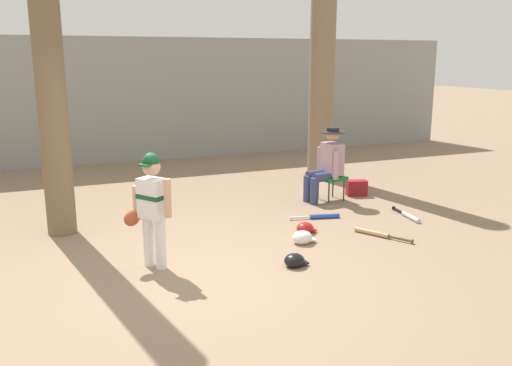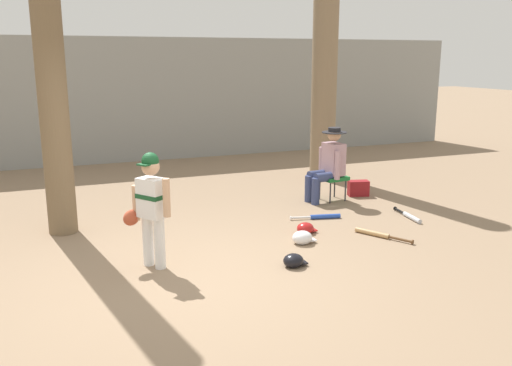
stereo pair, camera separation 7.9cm
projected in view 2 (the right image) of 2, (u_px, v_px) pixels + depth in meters
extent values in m
plane|color=#897056|center=(185.00, 281.00, 5.74)|extent=(60.00, 60.00, 0.00)
cube|color=gray|center=(100.00, 101.00, 11.91)|extent=(18.00, 0.36, 2.73)
cylinder|color=brown|center=(48.00, 38.00, 6.78)|extent=(0.37, 0.37, 5.06)
cone|color=brown|center=(64.00, 232.00, 7.35)|extent=(0.57, 0.57, 0.22)
cylinder|color=#7F6B51|center=(325.00, 43.00, 10.20)|extent=(0.48, 0.48, 5.10)
cone|color=#7F6B51|center=(322.00, 176.00, 10.78)|extent=(0.76, 0.76, 0.29)
cylinder|color=white|center=(160.00, 243.00, 6.03)|extent=(0.12, 0.12, 0.58)
cylinder|color=white|center=(148.00, 240.00, 6.13)|extent=(0.12, 0.12, 0.58)
cube|color=white|center=(152.00, 198.00, 5.97)|extent=(0.33, 0.36, 0.44)
cube|color=#144723|center=(152.00, 196.00, 5.96)|extent=(0.34, 0.37, 0.05)
sphere|color=tan|center=(150.00, 166.00, 5.89)|extent=(0.20, 0.20, 0.20)
sphere|color=#144723|center=(150.00, 161.00, 5.87)|extent=(0.19, 0.19, 0.19)
cube|color=#144723|center=(144.00, 165.00, 5.81)|extent=(0.16, 0.17, 0.02)
cylinder|color=tan|center=(167.00, 198.00, 5.81)|extent=(0.11, 0.11, 0.42)
cylinder|color=tan|center=(136.00, 203.00, 6.07)|extent=(0.11, 0.11, 0.40)
ellipsoid|color=#AD472D|center=(131.00, 218.00, 6.07)|extent=(0.25, 0.22, 0.18)
cube|color=#196B2D|center=(333.00, 178.00, 8.91)|extent=(0.44, 0.44, 0.06)
cylinder|color=#333338|center=(330.00, 192.00, 8.76)|extent=(0.02, 0.02, 0.38)
cylinder|color=#333338|center=(320.00, 188.00, 9.02)|extent=(0.02, 0.02, 0.38)
cylinder|color=#333338|center=(345.00, 190.00, 8.89)|extent=(0.02, 0.02, 0.38)
cylinder|color=#333338|center=(335.00, 186.00, 9.15)|extent=(0.02, 0.02, 0.38)
cylinder|color=navy|center=(316.00, 191.00, 8.68)|extent=(0.13, 0.13, 0.43)
cylinder|color=navy|center=(309.00, 189.00, 8.85)|extent=(0.13, 0.13, 0.43)
cylinder|color=navy|center=(326.00, 177.00, 8.72)|extent=(0.41, 0.19, 0.15)
cylinder|color=navy|center=(319.00, 175.00, 8.90)|extent=(0.41, 0.19, 0.15)
cube|color=#B28C99|center=(333.00, 159.00, 8.84)|extent=(0.28, 0.38, 0.52)
cylinder|color=#B28C99|center=(337.00, 165.00, 8.63)|extent=(0.10, 0.10, 0.46)
cylinder|color=#B28C99|center=(322.00, 161.00, 9.01)|extent=(0.10, 0.10, 0.46)
sphere|color=tan|center=(334.00, 134.00, 8.75)|extent=(0.22, 0.22, 0.22)
cylinder|color=#232328|center=(334.00, 132.00, 8.74)|extent=(0.40, 0.40, 0.02)
cylinder|color=#232328|center=(334.00, 130.00, 8.74)|extent=(0.20, 0.20, 0.09)
cube|color=maroon|center=(358.00, 188.00, 9.25)|extent=(0.38, 0.26, 0.26)
cylinder|color=#2347AD|center=(325.00, 216.00, 7.95)|extent=(0.45, 0.17, 0.07)
cylinder|color=silver|center=(301.00, 218.00, 7.90)|extent=(0.30, 0.10, 0.03)
cylinder|color=silver|center=(291.00, 218.00, 7.88)|extent=(0.03, 0.06, 0.06)
cylinder|color=tan|center=(372.00, 233.00, 7.21)|extent=(0.29, 0.46, 0.07)
cylinder|color=brown|center=(401.00, 239.00, 6.95)|extent=(0.18, 0.30, 0.03)
cylinder|color=brown|center=(413.00, 242.00, 6.85)|extent=(0.06, 0.04, 0.06)
cylinder|color=#B7BCC6|center=(412.00, 218.00, 7.90)|extent=(0.12, 0.44, 0.07)
cylinder|color=black|center=(400.00, 211.00, 8.24)|extent=(0.07, 0.29, 0.03)
cylinder|color=black|center=(395.00, 208.00, 8.37)|extent=(0.06, 0.02, 0.06)
ellipsoid|color=black|center=(293.00, 261.00, 6.13)|extent=(0.24, 0.21, 0.16)
cube|color=black|center=(302.00, 262.00, 6.18)|extent=(0.10, 0.12, 0.02)
ellipsoid|color=silver|center=(302.00, 238.00, 6.89)|extent=(0.26, 0.24, 0.18)
cube|color=silver|center=(311.00, 240.00, 6.94)|extent=(0.11, 0.13, 0.02)
ellipsoid|color=#A81919|center=(305.00, 228.00, 7.29)|extent=(0.23, 0.21, 0.16)
cube|color=#A81919|center=(313.00, 230.00, 7.34)|extent=(0.09, 0.12, 0.02)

